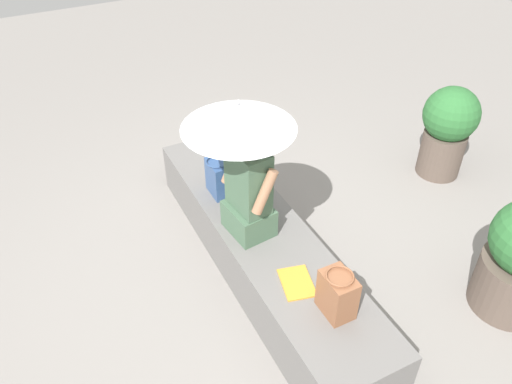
{
  "coord_description": "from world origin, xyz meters",
  "views": [
    {
      "loc": [
        2.49,
        -1.32,
        3.0
      ],
      "look_at": [
        -0.02,
        -0.05,
        0.79
      ],
      "focal_mm": 36.06,
      "sensor_mm": 36.0,
      "label": 1
    }
  ],
  "objects_px": {
    "magazine": "(297,283)",
    "handbag_black": "(337,294)",
    "planter_near": "(448,128)",
    "tote_bag_canvas": "(217,178)",
    "parasol": "(239,116)",
    "person_seated": "(249,188)"
  },
  "relations": [
    {
      "from": "person_seated",
      "to": "handbag_black",
      "type": "height_order",
      "value": "person_seated"
    },
    {
      "from": "planter_near",
      "to": "tote_bag_canvas",
      "type": "bearing_deg",
      "value": -93.72
    },
    {
      "from": "magazine",
      "to": "planter_near",
      "type": "xyz_separation_m",
      "value": [
        -0.97,
        2.2,
        0.06
      ]
    },
    {
      "from": "person_seated",
      "to": "parasol",
      "type": "xyz_separation_m",
      "value": [
        -0.07,
        -0.03,
        0.54
      ]
    },
    {
      "from": "tote_bag_canvas",
      "to": "handbag_black",
      "type": "bearing_deg",
      "value": 7.02
    },
    {
      "from": "magazine",
      "to": "planter_near",
      "type": "bearing_deg",
      "value": 127.4
    },
    {
      "from": "tote_bag_canvas",
      "to": "planter_near",
      "type": "xyz_separation_m",
      "value": [
        0.15,
        2.28,
        -0.09
      ]
    },
    {
      "from": "person_seated",
      "to": "tote_bag_canvas",
      "type": "height_order",
      "value": "person_seated"
    },
    {
      "from": "magazine",
      "to": "handbag_black",
      "type": "bearing_deg",
      "value": 31.75
    },
    {
      "from": "handbag_black",
      "to": "planter_near",
      "type": "height_order",
      "value": "planter_near"
    },
    {
      "from": "handbag_black",
      "to": "person_seated",
      "type": "bearing_deg",
      "value": -170.88
    },
    {
      "from": "tote_bag_canvas",
      "to": "magazine",
      "type": "distance_m",
      "value": 1.13
    },
    {
      "from": "parasol",
      "to": "planter_near",
      "type": "xyz_separation_m",
      "value": [
        -0.28,
        2.28,
        -0.86
      ]
    },
    {
      "from": "handbag_black",
      "to": "tote_bag_canvas",
      "type": "height_order",
      "value": "handbag_black"
    },
    {
      "from": "person_seated",
      "to": "handbag_black",
      "type": "xyz_separation_m",
      "value": [
        0.92,
        0.15,
        -0.23
      ]
    },
    {
      "from": "parasol",
      "to": "planter_near",
      "type": "distance_m",
      "value": 2.45
    },
    {
      "from": "parasol",
      "to": "handbag_black",
      "type": "distance_m",
      "value": 1.26
    },
    {
      "from": "person_seated",
      "to": "tote_bag_canvas",
      "type": "distance_m",
      "value": 0.56
    },
    {
      "from": "tote_bag_canvas",
      "to": "magazine",
      "type": "xyz_separation_m",
      "value": [
        1.12,
        0.08,
        -0.15
      ]
    },
    {
      "from": "handbag_black",
      "to": "magazine",
      "type": "bearing_deg",
      "value": -161.91
    },
    {
      "from": "person_seated",
      "to": "magazine",
      "type": "bearing_deg",
      "value": 4.5
    },
    {
      "from": "handbag_black",
      "to": "tote_bag_canvas",
      "type": "relative_size",
      "value": 1.02
    }
  ]
}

